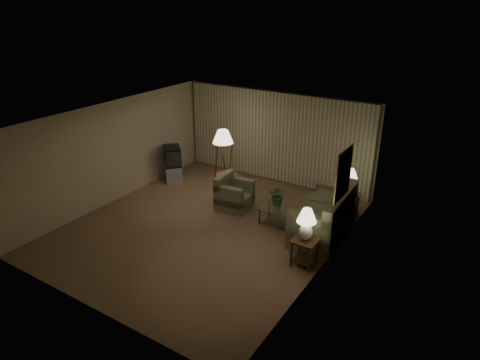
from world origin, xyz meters
name	(u,v)px	position (x,y,z in m)	size (l,w,h in m)	color
ground	(207,226)	(0.00, 0.00, 0.00)	(7.00, 7.00, 0.00)	brown
room_shell	(241,142)	(0.02, 1.51, 1.75)	(6.04, 7.02, 2.72)	beige
sofa	(323,217)	(2.50, 1.12, 0.45)	(2.11, 1.21, 0.89)	#797D58
armchair	(235,195)	(0.01, 1.20, 0.35)	(0.99, 0.95, 0.71)	#797D58
side_table_near	(305,248)	(2.65, -0.23, 0.41)	(0.50, 0.50, 0.60)	#36220E
side_table_far	(347,201)	(2.65, 2.37, 0.41)	(0.54, 0.45, 0.60)	#36220E
table_lamp_near	(306,222)	(2.65, -0.23, 1.01)	(0.40, 0.40, 0.69)	silver
table_lamp_far	(350,179)	(2.65, 2.37, 0.99)	(0.38, 0.38, 0.66)	silver
coffee_table	(283,215)	(1.52, 1.02, 0.28)	(1.15, 0.63, 0.41)	silver
tv_cabinet	(173,173)	(-2.55, 1.75, 0.25)	(0.87, 0.86, 0.50)	#A5A5A8
crt_tv	(172,156)	(-2.55, 1.75, 0.78)	(0.80, 0.79, 0.56)	black
floor_lamp	(223,159)	(-0.89, 2.02, 0.93)	(0.58, 0.58, 1.77)	#36220E
ottoman	(226,180)	(-0.92, 2.20, 0.20)	(0.61, 0.61, 0.41)	#B4653C
vase	(278,205)	(1.37, 1.02, 0.50)	(0.16, 0.16, 0.16)	white
flowers	(278,193)	(1.37, 1.02, 0.83)	(0.45, 0.39, 0.50)	#347232
book	(291,214)	(1.77, 0.92, 0.42)	(0.17, 0.23, 0.02)	olive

